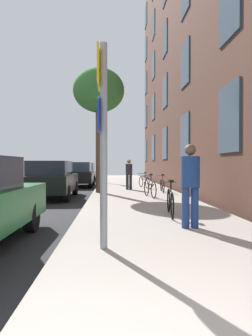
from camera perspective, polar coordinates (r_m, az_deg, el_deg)
name	(u,v)px	position (r m, az deg, el deg)	size (l,w,h in m)	color
ground_plane	(71,190)	(16.46, -11.11, -4.45)	(41.80, 41.80, 0.00)	#332D28
road_asphalt	(34,190)	(16.88, -18.21, -4.33)	(7.00, 38.00, 0.01)	#232326
sidewalk	(132,189)	(16.34, 1.17, -4.26)	(4.20, 38.00, 0.12)	#9E9389
building_facade	(178,32)	(17.84, 10.56, 25.60)	(0.56, 27.00, 17.95)	#513328
sign_post	(102,129)	(4.57, -4.87, 7.82)	(0.16, 0.60, 3.31)	gray
traffic_light	(104,151)	(20.68, -4.53, 3.47)	(0.43, 0.24, 3.43)	black
tree_near	(99,92)	(14.13, -5.57, 15.11)	(2.48, 2.48, 6.01)	brown
bicycle_0	(170,201)	(7.60, 8.99, -6.72)	(0.42, 1.71, 0.96)	black
bicycle_1	(150,188)	(11.74, 4.89, -4.05)	(0.44, 1.68, 0.98)	black
bicycle_2	(162,185)	(13.98, 7.38, -3.44)	(0.42, 1.60, 0.89)	black
bicycle_3	(144,182)	(16.48, 3.71, -2.76)	(0.56, 1.64, 0.92)	black
pedestrian_0	(190,180)	(6.14, 12.92, -2.42)	(0.56, 0.56, 1.79)	navy
pedestrian_1	(129,172)	(15.18, 0.61, -0.88)	(0.52, 0.52, 1.64)	#26262D
car_1	(51,179)	(12.63, -14.92, -2.20)	(1.92, 4.07, 1.62)	black
car_2	(79,174)	(18.89, -9.48, -1.22)	(1.91, 4.31, 1.62)	black
car_3	(85,171)	(25.80, -8.35, -0.71)	(1.99, 3.96, 1.62)	silver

